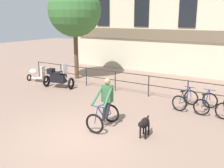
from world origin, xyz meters
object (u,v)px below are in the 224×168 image
at_px(cyclist_with_bike, 105,105).
at_px(parked_bicycle_mid_left, 206,103).
at_px(parked_motorcycle, 58,78).
at_px(dog, 144,124).
at_px(parked_scooter, 37,74).
at_px(parked_bicycle_near_lamp, 185,100).

distance_m(cyclist_with_bike, parked_bicycle_mid_left, 4.31).
bearing_deg(parked_motorcycle, dog, -126.73).
xyz_separation_m(parked_motorcycle, parked_bicycle_mid_left, (7.65, 0.44, -0.20)).
bearing_deg(cyclist_with_bike, parked_bicycle_mid_left, 48.56).
distance_m(dog, parked_scooter, 9.28).
bearing_deg(parked_bicycle_near_lamp, parked_motorcycle, 13.70).
relative_size(cyclist_with_bike, parked_scooter, 1.28).
xyz_separation_m(cyclist_with_bike, dog, (1.54, -0.09, -0.30)).
distance_m(parked_motorcycle, parked_bicycle_near_lamp, 6.83).
relative_size(cyclist_with_bike, parked_bicycle_near_lamp, 1.41).
relative_size(parked_bicycle_mid_left, parked_scooter, 0.87).
xyz_separation_m(dog, parked_scooter, (-8.64, 3.39, -0.00)).
relative_size(dog, parked_motorcycle, 0.53).
xyz_separation_m(dog, parked_bicycle_near_lamp, (0.25, 3.49, -0.11)).
bearing_deg(parked_scooter, cyclist_with_bike, -125.80).
bearing_deg(parked_bicycle_mid_left, parked_motorcycle, 8.31).
xyz_separation_m(dog, parked_bicycle_mid_left, (1.08, 3.49, -0.11)).
xyz_separation_m(parked_motorcycle, parked_bicycle_near_lamp, (6.81, 0.44, -0.20)).
xyz_separation_m(parked_bicycle_near_lamp, parked_bicycle_mid_left, (0.83, -0.00, 0.00)).
height_order(cyclist_with_bike, parked_bicycle_near_lamp, cyclist_with_bike).
height_order(dog, parked_bicycle_near_lamp, parked_bicycle_near_lamp).
relative_size(dog, parked_scooter, 0.70).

